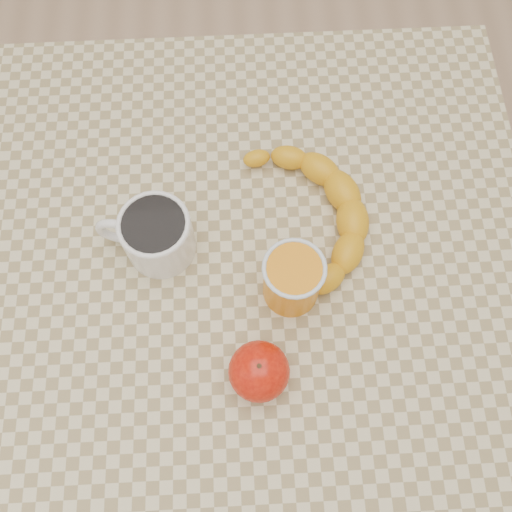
{
  "coord_description": "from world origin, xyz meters",
  "views": [
    {
      "loc": [
        -0.01,
        -0.28,
        1.49
      ],
      "look_at": [
        0.0,
        0.0,
        0.77
      ],
      "focal_mm": 40.0,
      "sensor_mm": 36.0,
      "label": 1
    }
  ],
  "objects_px": {
    "table": "(256,281)",
    "coffee_mug": "(155,234)",
    "banana": "(308,219)",
    "orange_juice_glass": "(292,280)",
    "apple": "(259,371)"
  },
  "relations": [
    {
      "from": "coffee_mug",
      "to": "banana",
      "type": "xyz_separation_m",
      "value": [
        0.21,
        0.02,
        -0.02
      ]
    },
    {
      "from": "orange_juice_glass",
      "to": "banana",
      "type": "xyz_separation_m",
      "value": [
        0.03,
        0.1,
        -0.03
      ]
    },
    {
      "from": "orange_juice_glass",
      "to": "apple",
      "type": "xyz_separation_m",
      "value": [
        -0.05,
        -0.11,
        -0.01
      ]
    },
    {
      "from": "coffee_mug",
      "to": "orange_juice_glass",
      "type": "bearing_deg",
      "value": -22.64
    },
    {
      "from": "apple",
      "to": "banana",
      "type": "bearing_deg",
      "value": 69.46
    },
    {
      "from": "table",
      "to": "apple",
      "type": "distance_m",
      "value": 0.2
    },
    {
      "from": "coffee_mug",
      "to": "apple",
      "type": "distance_m",
      "value": 0.23
    },
    {
      "from": "apple",
      "to": "table",
      "type": "bearing_deg",
      "value": 88.5
    },
    {
      "from": "orange_juice_glass",
      "to": "apple",
      "type": "bearing_deg",
      "value": -113.39
    },
    {
      "from": "table",
      "to": "banana",
      "type": "xyz_separation_m",
      "value": [
        0.07,
        0.05,
        0.11
      ]
    },
    {
      "from": "table",
      "to": "apple",
      "type": "relative_size",
      "value": 8.22
    },
    {
      "from": "banana",
      "to": "coffee_mug",
      "type": "bearing_deg",
      "value": -175.39
    },
    {
      "from": "table",
      "to": "coffee_mug",
      "type": "relative_size",
      "value": 5.7
    },
    {
      "from": "table",
      "to": "coffee_mug",
      "type": "xyz_separation_m",
      "value": [
        -0.13,
        0.03,
        0.13
      ]
    },
    {
      "from": "coffee_mug",
      "to": "banana",
      "type": "relative_size",
      "value": 0.48
    }
  ]
}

